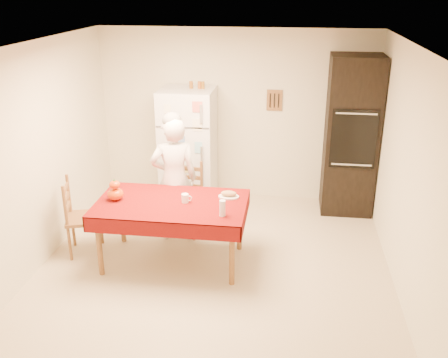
% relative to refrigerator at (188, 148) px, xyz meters
% --- Properties ---
extents(floor, '(4.50, 4.50, 0.00)m').
position_rel_refrigerator_xyz_m(floor, '(0.65, -1.88, -0.85)').
color(floor, '#C5B18E').
rests_on(floor, ground).
extents(room_shell, '(4.02, 4.52, 2.51)m').
position_rel_refrigerator_xyz_m(room_shell, '(0.65, -1.88, 0.77)').
color(room_shell, beige).
rests_on(room_shell, ground).
extents(refrigerator, '(0.75, 0.74, 1.70)m').
position_rel_refrigerator_xyz_m(refrigerator, '(0.00, 0.00, 0.00)').
color(refrigerator, white).
rests_on(refrigerator, floor).
extents(oven_cabinet, '(0.70, 0.62, 2.20)m').
position_rel_refrigerator_xyz_m(oven_cabinet, '(2.28, 0.05, 0.25)').
color(oven_cabinet, black).
rests_on(oven_cabinet, floor).
extents(dining_table, '(1.70, 1.00, 0.76)m').
position_rel_refrigerator_xyz_m(dining_table, '(0.15, -1.71, -0.16)').
color(dining_table, brown).
rests_on(dining_table, floor).
extents(chair_far, '(0.47, 0.45, 0.95)m').
position_rel_refrigerator_xyz_m(chair_far, '(0.15, -0.92, -0.34)').
color(chair_far, brown).
rests_on(chair_far, floor).
extents(chair_left, '(0.51, 0.52, 0.95)m').
position_rel_refrigerator_xyz_m(chair_left, '(-1.01, -1.65, -0.34)').
color(chair_left, brown).
rests_on(chair_left, floor).
extents(seated_woman, '(0.66, 0.53, 1.59)m').
position_rel_refrigerator_xyz_m(seated_woman, '(0.04, -1.11, -0.05)').
color(seated_woman, white).
rests_on(seated_woman, floor).
extents(coffee_mug, '(0.08, 0.08, 0.10)m').
position_rel_refrigerator_xyz_m(coffee_mug, '(0.31, -1.69, -0.04)').
color(coffee_mug, white).
rests_on(coffee_mug, dining_table).
extents(pumpkin_lower, '(0.19, 0.19, 0.14)m').
position_rel_refrigerator_xyz_m(pumpkin_lower, '(-0.49, -1.73, -0.02)').
color(pumpkin_lower, '#D13704').
rests_on(pumpkin_lower, dining_table).
extents(pumpkin_upper, '(0.12, 0.12, 0.09)m').
position_rel_refrigerator_xyz_m(pumpkin_upper, '(-0.49, -1.73, 0.10)').
color(pumpkin_upper, red).
rests_on(pumpkin_upper, pumpkin_lower).
extents(wine_glass, '(0.07, 0.07, 0.18)m').
position_rel_refrigerator_xyz_m(wine_glass, '(0.77, -1.98, -0.00)').
color(wine_glass, white).
rests_on(wine_glass, dining_table).
extents(bread_plate, '(0.24, 0.24, 0.02)m').
position_rel_refrigerator_xyz_m(bread_plate, '(0.78, -1.49, -0.08)').
color(bread_plate, white).
rests_on(bread_plate, dining_table).
extents(bread_loaf, '(0.18, 0.10, 0.06)m').
position_rel_refrigerator_xyz_m(bread_loaf, '(0.78, -1.49, -0.04)').
color(bread_loaf, '#9C774C').
rests_on(bread_loaf, bread_plate).
extents(spice_jar_left, '(0.05, 0.05, 0.10)m').
position_rel_refrigerator_xyz_m(spice_jar_left, '(0.05, 0.05, 0.90)').
color(spice_jar_left, brown).
rests_on(spice_jar_left, refrigerator).
extents(spice_jar_mid, '(0.05, 0.05, 0.10)m').
position_rel_refrigerator_xyz_m(spice_jar_mid, '(0.17, 0.05, 0.90)').
color(spice_jar_mid, '#944C1B').
rests_on(spice_jar_mid, refrigerator).
extents(spice_jar_right, '(0.05, 0.05, 0.10)m').
position_rel_refrigerator_xyz_m(spice_jar_right, '(0.22, 0.05, 0.90)').
color(spice_jar_right, brown).
rests_on(spice_jar_right, refrigerator).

